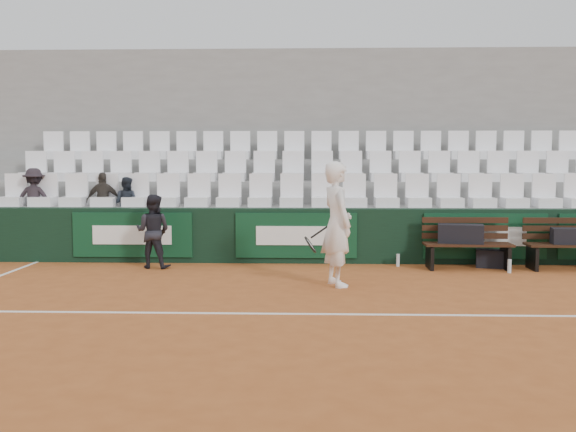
{
  "coord_description": "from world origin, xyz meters",
  "views": [
    {
      "loc": [
        0.05,
        -7.72,
        1.89
      ],
      "look_at": [
        -0.3,
        2.4,
        1.0
      ],
      "focal_mm": 40.0,
      "sensor_mm": 36.0,
      "label": 1
    }
  ],
  "objects_px": {
    "sports_bag_left": "(460,234)",
    "spectator_a": "(34,175)",
    "bench_left": "(468,256)",
    "bench_right": "(570,257)",
    "ball_kid": "(153,231)",
    "water_bottle_near": "(398,260)",
    "spectator_c": "(126,180)",
    "sports_bag_right": "(570,236)",
    "water_bottle_far": "(509,266)",
    "spectator_b": "(103,177)",
    "sports_bag_ground": "(491,259)",
    "tennis_player": "(337,224)"
  },
  "relations": [
    {
      "from": "bench_right",
      "to": "spectator_b",
      "type": "relative_size",
      "value": 1.36
    },
    {
      "from": "tennis_player",
      "to": "bench_left",
      "type": "bearing_deg",
      "value": 33.57
    },
    {
      "from": "sports_bag_left",
      "to": "water_bottle_far",
      "type": "bearing_deg",
      "value": -28.77
    },
    {
      "from": "bench_left",
      "to": "tennis_player",
      "type": "bearing_deg",
      "value": -146.43
    },
    {
      "from": "sports_bag_ground",
      "to": "tennis_player",
      "type": "bearing_deg",
      "value": -148.09
    },
    {
      "from": "water_bottle_far",
      "to": "spectator_c",
      "type": "distance_m",
      "value": 7.18
    },
    {
      "from": "bench_right",
      "to": "sports_bag_left",
      "type": "distance_m",
      "value": 1.92
    },
    {
      "from": "bench_right",
      "to": "spectator_b",
      "type": "xyz_separation_m",
      "value": [
        -8.48,
        1.14,
        1.33
      ]
    },
    {
      "from": "sports_bag_left",
      "to": "spectator_b",
      "type": "height_order",
      "value": "spectator_b"
    },
    {
      "from": "bench_right",
      "to": "spectator_a",
      "type": "xyz_separation_m",
      "value": [
        -9.83,
        1.14,
        1.37
      ]
    },
    {
      "from": "spectator_c",
      "to": "sports_bag_right",
      "type": "bearing_deg",
      "value": -174.19
    },
    {
      "from": "bench_left",
      "to": "spectator_b",
      "type": "distance_m",
      "value": 6.94
    },
    {
      "from": "bench_right",
      "to": "spectator_c",
      "type": "height_order",
      "value": "spectator_c"
    },
    {
      "from": "water_bottle_near",
      "to": "spectator_c",
      "type": "height_order",
      "value": "spectator_c"
    },
    {
      "from": "bench_left",
      "to": "bench_right",
      "type": "relative_size",
      "value": 1.0
    },
    {
      "from": "ball_kid",
      "to": "bench_left",
      "type": "bearing_deg",
      "value": -170.71
    },
    {
      "from": "tennis_player",
      "to": "ball_kid",
      "type": "height_order",
      "value": "tennis_player"
    },
    {
      "from": "ball_kid",
      "to": "spectator_b",
      "type": "xyz_separation_m",
      "value": [
        -1.25,
        1.18,
        0.91
      ]
    },
    {
      "from": "water_bottle_near",
      "to": "spectator_c",
      "type": "distance_m",
      "value": 5.37
    },
    {
      "from": "water_bottle_far",
      "to": "sports_bag_ground",
      "type": "bearing_deg",
      "value": 104.89
    },
    {
      "from": "bench_left",
      "to": "spectator_b",
      "type": "relative_size",
      "value": 1.36
    },
    {
      "from": "bench_left",
      "to": "sports_bag_left",
      "type": "xyz_separation_m",
      "value": [
        -0.12,
        0.03,
        0.39
      ]
    },
    {
      "from": "ball_kid",
      "to": "spectator_c",
      "type": "xyz_separation_m",
      "value": [
        -0.8,
        1.18,
        0.86
      ]
    },
    {
      "from": "water_bottle_far",
      "to": "ball_kid",
      "type": "bearing_deg",
      "value": 177.09
    },
    {
      "from": "tennis_player",
      "to": "water_bottle_near",
      "type": "bearing_deg",
      "value": 56.8
    },
    {
      "from": "bench_left",
      "to": "tennis_player",
      "type": "relative_size",
      "value": 0.8
    },
    {
      "from": "ball_kid",
      "to": "spectator_c",
      "type": "relative_size",
      "value": 1.28
    },
    {
      "from": "tennis_player",
      "to": "spectator_a",
      "type": "xyz_separation_m",
      "value": [
        -5.75,
        2.67,
        0.66
      ]
    },
    {
      "from": "sports_bag_left",
      "to": "water_bottle_far",
      "type": "distance_m",
      "value": 0.97
    },
    {
      "from": "bench_left",
      "to": "sports_bag_left",
      "type": "bearing_deg",
      "value": 164.72
    },
    {
      "from": "tennis_player",
      "to": "ball_kid",
      "type": "relative_size",
      "value": 1.45
    },
    {
      "from": "water_bottle_near",
      "to": "water_bottle_far",
      "type": "xyz_separation_m",
      "value": [
        1.78,
        -0.6,
        0.0
      ]
    },
    {
      "from": "sports_bag_ground",
      "to": "ball_kid",
      "type": "xyz_separation_m",
      "value": [
        -5.93,
        -0.25,
        0.49
      ]
    },
    {
      "from": "sports_bag_right",
      "to": "spectator_c",
      "type": "relative_size",
      "value": 0.58
    },
    {
      "from": "sports_bag_right",
      "to": "sports_bag_ground",
      "type": "xyz_separation_m",
      "value": [
        -1.26,
        0.23,
        -0.43
      ]
    },
    {
      "from": "sports_bag_ground",
      "to": "water_bottle_near",
      "type": "relative_size",
      "value": 2.27
    },
    {
      "from": "sports_bag_left",
      "to": "water_bottle_far",
      "type": "relative_size",
      "value": 3.3
    },
    {
      "from": "bench_right",
      "to": "sports_bag_left",
      "type": "xyz_separation_m",
      "value": [
        -1.88,
        0.05,
        0.39
      ]
    },
    {
      "from": "ball_kid",
      "to": "spectator_a",
      "type": "bearing_deg",
      "value": -15.82
    },
    {
      "from": "bench_right",
      "to": "water_bottle_far",
      "type": "height_order",
      "value": "bench_right"
    },
    {
      "from": "water_bottle_far",
      "to": "spectator_b",
      "type": "relative_size",
      "value": 0.21
    },
    {
      "from": "bench_left",
      "to": "water_bottle_far",
      "type": "bearing_deg",
      "value": -31.16
    },
    {
      "from": "bench_right",
      "to": "spectator_b",
      "type": "distance_m",
      "value": 8.65
    },
    {
      "from": "sports_bag_left",
      "to": "spectator_c",
      "type": "xyz_separation_m",
      "value": [
        -6.15,
        1.09,
        0.89
      ]
    },
    {
      "from": "sports_bag_left",
      "to": "spectator_a",
      "type": "distance_m",
      "value": 8.09
    },
    {
      "from": "bench_right",
      "to": "spectator_b",
      "type": "height_order",
      "value": "spectator_b"
    },
    {
      "from": "sports_bag_left",
      "to": "tennis_player",
      "type": "xyz_separation_m",
      "value": [
        -2.21,
        -1.58,
        0.32
      ]
    },
    {
      "from": "sports_bag_right",
      "to": "spectator_a",
      "type": "bearing_deg",
      "value": 173.23
    },
    {
      "from": "sports_bag_right",
      "to": "ball_kid",
      "type": "xyz_separation_m",
      "value": [
        -7.19,
        -0.02,
        0.06
      ]
    },
    {
      "from": "sports_bag_left",
      "to": "sports_bag_ground",
      "type": "height_order",
      "value": "sports_bag_left"
    }
  ]
}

